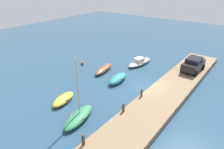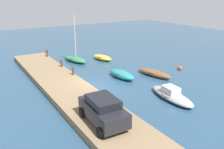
{
  "view_description": "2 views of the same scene",
  "coord_description": "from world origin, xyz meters",
  "views": [
    {
      "loc": [
        -19.11,
        -9.52,
        11.59
      ],
      "look_at": [
        -0.85,
        4.11,
        0.89
      ],
      "focal_mm": 33.61,
      "sensor_mm": 36.0,
      "label": 1
    },
    {
      "loc": [
        18.34,
        -9.62,
        8.43
      ],
      "look_at": [
        -0.64,
        2.37,
        0.56
      ],
      "focal_mm": 37.71,
      "sensor_mm": 36.0,
      "label": 2
    }
  ],
  "objects": [
    {
      "name": "parked_car",
      "position": [
        6.9,
        -3.06,
        1.46
      ],
      "size": [
        3.98,
        2.19,
        1.74
      ],
      "rotation": [
        0.0,
        0.0,
        -0.06
      ],
      "color": "black",
      "rests_on": "dock_platform"
    },
    {
      "name": "rowboat_teal",
      "position": [
        -0.52,
        3.49,
        0.4
      ],
      "size": [
        3.61,
        1.64,
        0.79
      ],
      "rotation": [
        0.0,
        0.0,
        0.09
      ],
      "color": "teal",
      "rests_on": "ground_plane"
    },
    {
      "name": "rowboat_brown",
      "position": [
        0.82,
        6.76,
        0.33
      ],
      "size": [
        4.27,
        1.92,
        0.66
      ],
      "rotation": [
        0.0,
        0.0,
        0.2
      ],
      "color": "brown",
      "rests_on": "ground_plane"
    },
    {
      "name": "ground_plane",
      "position": [
        0.0,
        0.0,
        0.0
      ],
      "size": [
        84.0,
        84.0,
        0.0
      ],
      "primitive_type": "plane",
      "color": "navy"
    },
    {
      "name": "mooring_post_west",
      "position": [
        -11.08,
        -0.96,
        1.01
      ],
      "size": [
        0.23,
        0.23,
        0.92
      ],
      "primitive_type": "cylinder",
      "color": "#47331E",
      "rests_on": "dock_platform"
    },
    {
      "name": "dock_platform",
      "position": [
        0.0,
        -2.67,
        0.28
      ],
      "size": [
        27.13,
        3.92,
        0.55
      ],
      "primitive_type": "cube",
      "color": "#846B4C",
      "rests_on": "ground_plane"
    },
    {
      "name": "mooring_post_mid_east",
      "position": [
        -2.68,
        -0.96,
        0.95
      ],
      "size": [
        0.21,
        0.21,
        0.8
      ],
      "primitive_type": "cylinder",
      "color": "#47331E",
      "rests_on": "dock_platform"
    },
    {
      "name": "rowboat_green",
      "position": [
        -8.75,
        1.89,
        0.39
      ],
      "size": [
        4.26,
        2.23,
        5.86
      ],
      "rotation": [
        0.0,
        0.0,
        0.22
      ],
      "color": "#2D7A4C",
      "rests_on": "ground_plane"
    },
    {
      "name": "marker_buoy",
      "position": [
        0.8,
        10.67,
        0.24
      ],
      "size": [
        0.48,
        0.48,
        0.48
      ],
      "primitive_type": "sphere",
      "color": "#E54C19",
      "rests_on": "ground_plane"
    },
    {
      "name": "motorboat_grey",
      "position": [
        5.87,
        4.14,
        0.36
      ],
      "size": [
        4.94,
        2.12,
        1.03
      ],
      "rotation": [
        0.0,
        0.0,
        -0.11
      ],
      "color": "#939399",
      "rests_on": "ground_plane"
    },
    {
      "name": "dinghy_yellow",
      "position": [
        -7.56,
        5.24,
        0.34
      ],
      "size": [
        3.29,
        1.94,
        0.66
      ],
      "rotation": [
        0.0,
        0.0,
        0.24
      ],
      "color": "gold",
      "rests_on": "ground_plane"
    },
    {
      "name": "mooring_post_mid_west",
      "position": [
        -5.93,
        -0.96,
        0.95
      ],
      "size": [
        0.22,
        0.22,
        0.8
      ],
      "primitive_type": "cylinder",
      "color": "#47331E",
      "rests_on": "dock_platform"
    }
  ]
}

